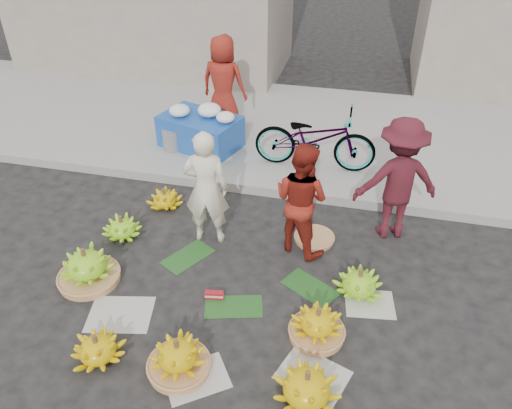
% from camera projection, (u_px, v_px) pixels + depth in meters
% --- Properties ---
extents(ground, '(80.00, 80.00, 0.00)m').
position_uv_depth(ground, '(247.00, 296.00, 5.79)').
color(ground, black).
rests_on(ground, ground).
extents(curb, '(40.00, 0.25, 0.15)m').
position_uv_depth(curb, '(282.00, 190.00, 7.51)').
color(curb, gray).
rests_on(curb, ground).
extents(sidewalk, '(40.00, 4.00, 0.12)m').
position_uv_depth(sidewalk, '(304.00, 130.00, 9.19)').
color(sidewalk, gray).
rests_on(sidewalk, ground).
extents(newspaper_scatter, '(3.20, 1.80, 0.00)m').
position_uv_depth(newspaper_scatter, '(228.00, 350.00, 5.15)').
color(newspaper_scatter, beige).
rests_on(newspaper_scatter, ground).
extents(banana_leaves, '(2.00, 1.00, 0.00)m').
position_uv_depth(banana_leaves, '(243.00, 283.00, 5.97)').
color(banana_leaves, '#194A18').
rests_on(banana_leaves, ground).
extents(banana_bunch_0, '(0.79, 0.79, 0.49)m').
position_uv_depth(banana_bunch_0, '(87.00, 267.00, 5.88)').
color(banana_bunch_0, '#B1784A').
rests_on(banana_bunch_0, ground).
extents(banana_bunch_1, '(0.67, 0.67, 0.33)m').
position_uv_depth(banana_bunch_1, '(97.00, 348.00, 4.99)').
color(banana_bunch_1, yellow).
rests_on(banana_bunch_1, ground).
extents(banana_bunch_2, '(0.61, 0.61, 0.43)m').
position_uv_depth(banana_bunch_2, '(178.00, 358.00, 4.85)').
color(banana_bunch_2, '#B1784A').
rests_on(banana_bunch_2, ground).
extents(banana_bunch_3, '(0.69, 0.69, 0.38)m').
position_uv_depth(banana_bunch_3, '(307.00, 387.00, 4.60)').
color(banana_bunch_3, yellow).
rests_on(banana_bunch_3, ground).
extents(banana_bunch_4, '(0.58, 0.58, 0.41)m').
position_uv_depth(banana_bunch_4, '(317.00, 325.00, 5.21)').
color(banana_bunch_4, '#B1784A').
rests_on(banana_bunch_4, ground).
extents(banana_bunch_5, '(0.69, 0.69, 0.35)m').
position_uv_depth(banana_bunch_5, '(359.00, 283.00, 5.76)').
color(banana_bunch_5, '#71C61C').
rests_on(banana_bunch_5, ground).
extents(banana_bunch_6, '(0.65, 0.65, 0.32)m').
position_uv_depth(banana_bunch_6, '(122.00, 228.00, 6.64)').
color(banana_bunch_6, '#71C61C').
rests_on(banana_bunch_6, ground).
extents(banana_bunch_7, '(0.46, 0.46, 0.30)m').
position_uv_depth(banana_bunch_7, '(165.00, 199.00, 7.22)').
color(banana_bunch_7, yellow).
rests_on(banana_bunch_7, ground).
extents(basket_spare, '(0.60, 0.60, 0.06)m').
position_uv_depth(basket_spare, '(314.00, 238.00, 6.62)').
color(basket_spare, '#B1784A').
rests_on(basket_spare, ground).
extents(incense_stack, '(0.22, 0.10, 0.09)m').
position_uv_depth(incense_stack, '(214.00, 295.00, 5.73)').
color(incense_stack, '#B3131F').
rests_on(incense_stack, ground).
extents(vendor_cream, '(0.62, 0.45, 1.57)m').
position_uv_depth(vendor_cream, '(206.00, 188.00, 6.24)').
color(vendor_cream, white).
rests_on(vendor_cream, ground).
extents(vendor_red, '(0.91, 0.83, 1.51)m').
position_uv_depth(vendor_red, '(301.00, 199.00, 6.09)').
color(vendor_red, '#9E2718').
rests_on(vendor_red, ground).
extents(man_striped, '(1.22, 0.92, 1.68)m').
position_uv_depth(man_striped, '(398.00, 180.00, 6.30)').
color(man_striped, maroon).
rests_on(man_striped, ground).
extents(flower_table, '(1.47, 1.15, 0.75)m').
position_uv_depth(flower_table, '(201.00, 129.00, 8.40)').
color(flower_table, '#18469F').
rests_on(flower_table, sidewalk).
extents(grey_bucket, '(0.32, 0.32, 0.36)m').
position_uv_depth(grey_bucket, '(172.00, 139.00, 8.37)').
color(grey_bucket, slate).
rests_on(grey_bucket, sidewalk).
extents(flower_vendor, '(0.87, 0.62, 1.66)m').
position_uv_depth(flower_vendor, '(223.00, 83.00, 8.72)').
color(flower_vendor, '#9E2718').
rests_on(flower_vendor, sidewalk).
extents(bicycle, '(0.70, 1.90, 0.99)m').
position_uv_depth(bicycle, '(315.00, 138.00, 7.72)').
color(bicycle, gray).
rests_on(bicycle, sidewalk).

